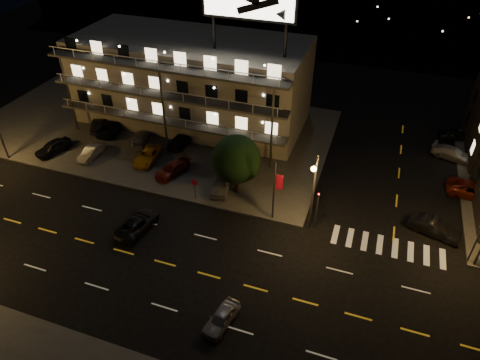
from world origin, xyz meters
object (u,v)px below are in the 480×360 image
(road_car_east, at_px, (221,318))
(lot_car_7, at_px, (140,139))
(lot_car_4, at_px, (221,183))
(road_car_west, at_px, (137,223))
(tree, at_px, (236,160))
(side_car_0, at_px, (435,228))
(lot_car_2, at_px, (148,156))

(road_car_east, bearing_deg, lot_car_7, 144.34)
(lot_car_4, height_order, road_car_east, lot_car_4)
(road_car_west, bearing_deg, lot_car_4, -114.54)
(tree, bearing_deg, side_car_0, 0.32)
(side_car_0, height_order, road_car_east, side_car_0)
(tree, distance_m, lot_car_4, 3.35)
(road_car_west, bearing_deg, side_car_0, -153.76)
(tree, distance_m, road_car_east, 15.86)
(tree, relative_size, lot_car_2, 1.41)
(tree, xyz_separation_m, road_car_east, (4.20, -14.94, -3.28))
(tree, xyz_separation_m, lot_car_4, (-1.53, -0.19, -2.98))
(tree, height_order, lot_car_7, tree)
(tree, relative_size, lot_car_4, 1.40)
(side_car_0, bearing_deg, lot_car_2, 104.06)
(lot_car_2, bearing_deg, lot_car_7, 127.21)
(lot_car_7, xyz_separation_m, road_car_west, (7.14, -13.04, -0.09))
(lot_car_7, relative_size, road_car_west, 0.87)
(tree, height_order, side_car_0, tree)
(tree, relative_size, road_car_west, 1.30)
(road_car_east, bearing_deg, side_car_0, 57.65)
(lot_car_4, xyz_separation_m, lot_car_7, (-12.29, 5.10, -0.15))
(lot_car_2, distance_m, lot_car_7, 3.99)
(lot_car_4, bearing_deg, side_car_0, -8.80)
(side_car_0, bearing_deg, tree, 107.89)
(lot_car_4, xyz_separation_m, road_car_east, (5.73, -14.75, -0.30))
(lot_car_2, height_order, lot_car_4, lot_car_4)
(tree, relative_size, lot_car_7, 1.50)
(lot_car_7, distance_m, road_car_west, 14.87)
(road_car_east, bearing_deg, lot_car_4, 123.33)
(lot_car_7, height_order, road_car_west, lot_car_7)
(side_car_0, distance_m, road_car_east, 21.07)
(side_car_0, xyz_separation_m, road_car_east, (-14.76, -15.05, -0.13))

